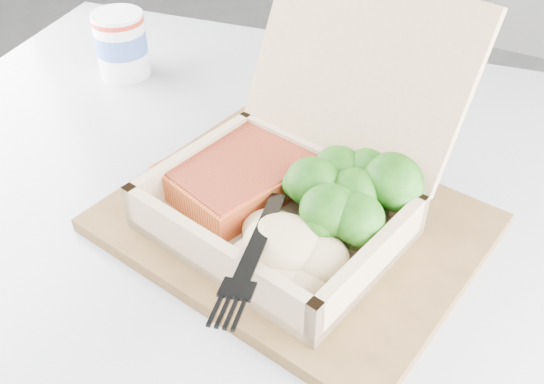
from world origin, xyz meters
The scene contains 10 objects.
floor centered at (0.00, 0.00, 0.00)m, with size 4.00×4.00×0.00m, color gray.
cafe_table centered at (0.49, -0.14, 0.56)m, with size 0.99×0.99×0.75m.
serving_tray centered at (0.52, -0.09, 0.76)m, with size 0.31×0.25×0.01m, color brown.
takeout_container centered at (0.52, -0.08, 0.81)m, with size 0.24×0.26×0.19m.
salmon_fillet centered at (0.46, -0.09, 0.79)m, with size 0.10×0.13×0.03m, color orange.
broccoli_pile centered at (0.57, -0.08, 0.80)m, with size 0.12×0.12×0.04m, color #2E771A, non-canonical shape.
mashed_potatoes centered at (0.54, -0.15, 0.79)m, with size 0.10×0.09×0.04m, color #CCB584.
plastic_fork centered at (0.52, -0.14, 0.81)m, with size 0.06×0.17×0.02m.
paper_cup centered at (0.20, 0.06, 0.79)m, with size 0.06×0.06×0.08m.
receipt centered at (0.51, 0.10, 0.75)m, with size 0.07×0.13×0.00m, color white.
Camera 1 is at (0.70, -0.46, 1.13)m, focal length 40.00 mm.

